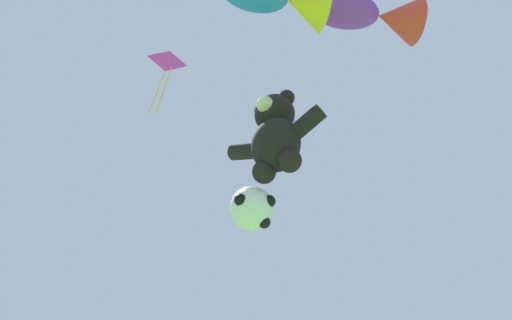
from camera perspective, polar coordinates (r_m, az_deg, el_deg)
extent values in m
ellipsoid|color=black|center=(10.44, 2.28, 1.77)|extent=(1.09, 0.93, 1.33)
sphere|color=black|center=(11.18, 2.14, 5.25)|extent=(0.91, 0.91, 0.91)
sphere|color=beige|center=(10.91, 1.07, 6.33)|extent=(0.38, 0.38, 0.38)
sphere|color=black|center=(11.56, 0.69, 5.71)|extent=(0.37, 0.37, 0.37)
cylinder|color=black|center=(10.90, -1.31, 0.96)|extent=(0.79, 0.35, 0.62)
sphere|color=black|center=(10.10, 0.93, -1.37)|extent=(0.49, 0.49, 0.49)
sphere|color=black|center=(11.35, 3.51, 7.10)|extent=(0.37, 0.37, 0.37)
cylinder|color=black|center=(10.37, 5.99, 4.38)|extent=(0.79, 0.35, 0.62)
sphere|color=black|center=(9.89, 3.86, -0.07)|extent=(0.49, 0.49, 0.49)
sphere|color=white|center=(10.13, -0.47, -5.56)|extent=(0.91, 0.91, 0.91)
sphere|color=black|center=(9.95, 1.54, -4.73)|extent=(0.25, 0.25, 0.25)
sphere|color=black|center=(10.53, -0.03, -5.30)|extent=(0.25, 0.25, 0.25)
sphere|color=black|center=(9.82, -1.80, -4.59)|extent=(0.25, 0.25, 0.25)
sphere|color=black|center=(9.93, 0.94, -7.12)|extent=(0.25, 0.25, 0.25)
ellipsoid|color=purple|center=(11.29, 9.99, 16.55)|extent=(1.72, 1.69, 0.71)
cone|color=red|center=(11.66, 15.86, 15.24)|extent=(1.35, 1.35, 1.05)
sphere|color=black|center=(11.35, 7.35, 17.51)|extent=(0.18, 0.18, 0.18)
cone|color=yellow|center=(10.06, 5.75, 17.22)|extent=(1.18, 1.17, 0.94)
cube|color=#E53F9E|center=(14.88, -10.10, 11.09)|extent=(0.76, 0.91, 1.16)
cylinder|color=yellow|center=(13.85, -11.27, 7.58)|extent=(0.03, 0.26, 2.01)
cylinder|color=yellow|center=(13.64, -10.45, 8.01)|extent=(0.03, 0.22, 2.17)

